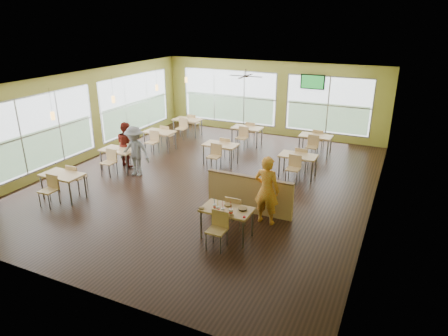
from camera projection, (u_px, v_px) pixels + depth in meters
The scene contains 20 objects.
room at pixel (209, 132), 12.39m from camera, with size 12.00×12.04×3.20m.
window_bays at pixel (185, 109), 16.08m from camera, with size 9.24×10.24×2.38m.
main_table at pixel (227, 213), 9.40m from camera, with size 1.22×1.52×0.87m.
half_wall_divider at pixel (249, 194), 10.67m from camera, with size 2.40×0.14×1.04m.
dining_tables at pixel (205, 143), 14.60m from camera, with size 6.92×8.72×0.87m.
pendant_lights at pixel (135, 93), 13.92m from camera, with size 0.11×7.31×0.86m.
ceiling_fan at pixel (246, 76), 14.45m from camera, with size 1.25×1.25×0.29m.
tv_backwall at pixel (313, 82), 16.36m from camera, with size 1.00×0.07×0.60m.
man_plaid at pixel (267, 190), 9.98m from camera, with size 0.66×0.43×1.80m, color orange.
patron_maroon at pixel (127, 144), 13.97m from camera, with size 0.76×0.59×1.57m, color #5F180F.
patron_grey at pixel (135, 151), 13.06m from camera, with size 1.08×0.62×1.68m, color slate.
cup_blue at pixel (215, 206), 9.34m from camera, with size 0.09×0.09×0.31m.
cup_yellow at pixel (218, 209), 9.21m from camera, with size 0.09×0.09×0.34m.
cup_red_near at pixel (223, 211), 9.12m from camera, with size 0.09×0.09×0.33m.
cup_red_far at pixel (231, 212), 9.04m from camera, with size 0.10×0.10×0.38m.
food_basket at pixel (243, 209), 9.28m from camera, with size 0.22×0.22×0.05m.
ketchup_cup at pixel (244, 217), 8.96m from camera, with size 0.06×0.06×0.02m, color #B60913.
wrapper_left at pixel (201, 208), 9.36m from camera, with size 0.16×0.14×0.04m, color #997B4A.
wrapper_mid at pixel (228, 205), 9.50m from camera, with size 0.19×0.17×0.05m, color #997B4A.
wrapper_right at pixel (231, 215), 9.03m from camera, with size 0.13×0.12×0.03m, color #997B4A.
Camera 1 is at (5.49, -10.64, 4.99)m, focal length 32.00 mm.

